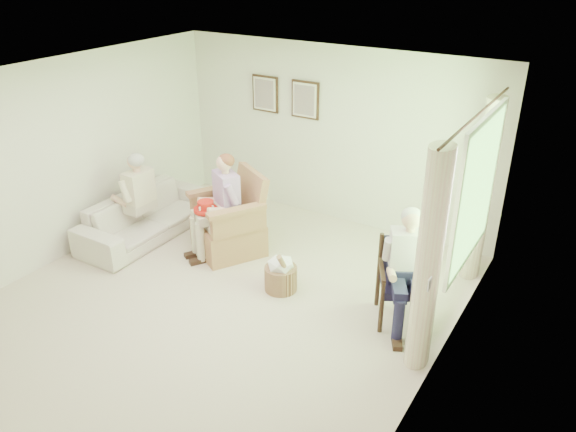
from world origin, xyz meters
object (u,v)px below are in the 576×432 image
(wood_armchair, at_px, (409,278))
(hatbox, at_px, (281,273))
(sofa, at_px, (147,216))
(person_wicker, at_px, (221,199))
(person_sofa, at_px, (135,193))
(wicker_armchair, at_px, (230,226))
(person_dark, at_px, (406,262))
(red_hat, at_px, (206,207))

(wood_armchair, xyz_separation_m, hatbox, (-1.49, -0.29, -0.27))
(sofa, relative_size, person_wicker, 1.51)
(wood_armchair, bearing_deg, person_sofa, 156.39)
(wicker_armchair, height_order, person_wicker, person_wicker)
(person_dark, bearing_deg, red_hat, 151.93)
(person_wicker, height_order, person_sofa, person_wicker)
(wicker_armchair, height_order, red_hat, wicker_armchair)
(person_wicker, xyz_separation_m, person_sofa, (-1.27, -0.30, -0.09))
(wicker_armchair, relative_size, person_sofa, 0.88)
(wood_armchair, relative_size, person_wicker, 0.66)
(sofa, bearing_deg, red_hat, -91.42)
(person_wicker, distance_m, red_hat, 0.23)
(person_sofa, height_order, red_hat, person_sofa)
(person_wicker, bearing_deg, wicker_armchair, 120.23)
(person_wicker, relative_size, hatbox, 2.36)
(wood_armchair, bearing_deg, sofa, 153.96)
(person_wicker, bearing_deg, sofa, -143.55)
(person_sofa, xyz_separation_m, red_hat, (1.14, 0.14, 0.01))
(hatbox, bearing_deg, person_dark, 5.37)
(sofa, bearing_deg, hatbox, -94.77)
(wicker_armchair, height_order, hatbox, wicker_armchair)
(sofa, xyz_separation_m, person_sofa, (-0.00, -0.17, 0.42))
(sofa, height_order, person_sofa, person_sofa)
(person_wicker, distance_m, person_dark, 2.64)
(wicker_armchair, xyz_separation_m, person_dark, (2.63, -0.35, 0.42))
(wicker_armchair, distance_m, red_hat, 0.51)
(person_dark, xyz_separation_m, person_sofa, (-3.90, -0.10, -0.05))
(wicker_armchair, distance_m, wood_armchair, 2.64)
(red_hat, bearing_deg, person_sofa, -173.16)
(wicker_armchair, relative_size, wood_armchair, 1.22)
(hatbox, bearing_deg, wood_armchair, 11.12)
(red_hat, bearing_deg, sofa, 178.58)
(person_dark, bearing_deg, wood_armchair, 62.60)
(person_dark, xyz_separation_m, red_hat, (-2.76, 0.03, -0.04))
(sofa, bearing_deg, wicker_armchair, -77.34)
(sofa, distance_m, hatbox, 2.42)
(wood_armchair, xyz_separation_m, sofa, (-3.90, -0.09, -0.20))
(sofa, bearing_deg, person_sofa, 180.00)
(person_wicker, relative_size, person_sofa, 1.09)
(person_dark, relative_size, hatbox, 2.28)
(wicker_armchair, xyz_separation_m, sofa, (-1.27, -0.29, -0.05))
(wicker_armchair, xyz_separation_m, red_hat, (-0.13, -0.31, 0.38))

